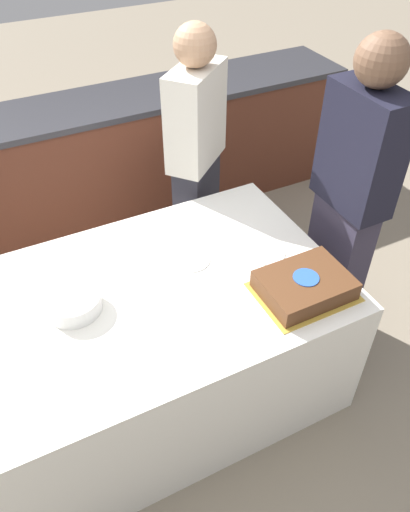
% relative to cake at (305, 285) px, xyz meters
% --- Properties ---
extents(ground_plane, '(14.00, 14.00, 0.00)m').
position_rel_cake_xyz_m(ground_plane, '(-0.66, 0.31, -0.79)').
color(ground_plane, gray).
extents(back_counter, '(4.40, 0.58, 0.92)m').
position_rel_cake_xyz_m(back_counter, '(-0.66, 1.94, -0.33)').
color(back_counter, '#5B2D1E').
rests_on(back_counter, ground_plane).
extents(dining_table, '(1.83, 1.10, 0.75)m').
position_rel_cake_xyz_m(dining_table, '(-0.66, 0.31, -0.42)').
color(dining_table, white).
rests_on(dining_table, ground_plane).
extents(cake, '(0.42, 0.33, 0.09)m').
position_rel_cake_xyz_m(cake, '(0.00, 0.00, 0.00)').
color(cake, gold).
rests_on(cake, dining_table).
extents(plate_stack, '(0.24, 0.24, 0.08)m').
position_rel_cake_xyz_m(plate_stack, '(-0.93, 0.36, -0.01)').
color(plate_stack, white).
rests_on(plate_stack, dining_table).
extents(side_plate_near_cake, '(0.17, 0.17, 0.00)m').
position_rel_cake_xyz_m(side_plate_near_cake, '(-0.00, 0.30, -0.04)').
color(side_plate_near_cake, white).
rests_on(side_plate_near_cake, dining_table).
extents(side_plate_right_edge, '(0.17, 0.17, 0.00)m').
position_rel_cake_xyz_m(side_plate_right_edge, '(-0.35, 0.42, -0.04)').
color(side_plate_right_edge, white).
rests_on(side_plate_right_edge, dining_table).
extents(person_cutting_cake, '(0.44, 0.42, 1.60)m').
position_rel_cake_xyz_m(person_cutting_cake, '(0.00, 1.08, 0.04)').
color(person_cutting_cake, '#282833').
rests_on(person_cutting_cake, ground_plane).
extents(person_seated_right, '(0.23, 0.40, 1.70)m').
position_rel_cake_xyz_m(person_seated_right, '(0.47, 0.31, 0.10)').
color(person_seated_right, '#383347').
rests_on(person_seated_right, ground_plane).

